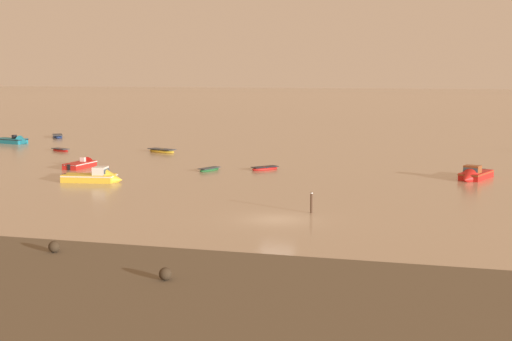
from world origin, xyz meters
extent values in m
plane|color=tan|center=(0.00, 0.00, 0.00)|extent=(800.00, 800.00, 0.00)
cube|color=brown|center=(2.16, -19.31, 0.07)|extent=(292.12, 17.98, 0.14)
sphere|color=#372A1C|center=(-9.94, -13.17, 0.47)|extent=(0.66, 0.66, 0.66)
sphere|color=#372A1C|center=(-1.60, -16.77, 0.46)|extent=(0.64, 0.64, 0.64)
ellipsoid|color=#23602D|center=(-13.06, 23.22, 0.10)|extent=(1.97, 3.09, 0.46)
cube|color=#33383F|center=(-13.06, 23.22, 0.30)|extent=(1.87, 2.86, 0.06)
cube|color=#33383F|center=(-13.06, 23.22, 0.23)|extent=(0.91, 0.49, 0.05)
cube|color=red|center=(14.06, 24.80, 0.23)|extent=(3.46, 5.12, 0.93)
cone|color=red|center=(13.22, 22.47, 0.23)|extent=(2.26, 2.03, 1.87)
cube|color=brown|center=(14.05, 24.75, 0.58)|extent=(3.53, 5.24, 0.10)
cube|color=brown|center=(13.68, 23.73, 1.06)|extent=(1.77, 1.57, 0.72)
cube|color=#384751|center=(13.49, 23.20, 1.11)|extent=(1.42, 0.72, 0.58)
cube|color=black|center=(14.85, 26.97, 0.37)|extent=(0.45, 0.40, 0.66)
ellipsoid|color=red|center=(-7.58, 25.52, 0.11)|extent=(2.93, 3.08, 0.50)
cube|color=black|center=(-7.58, 25.52, 0.33)|extent=(2.74, 2.88, 0.07)
cube|color=black|center=(-7.58, 25.52, 0.25)|extent=(0.86, 0.80, 0.05)
cube|color=#197084|center=(-50.91, 44.00, 0.24)|extent=(5.18, 3.02, 0.96)
cone|color=#197084|center=(-48.42, 43.45, 0.24)|extent=(1.90, 2.20, 1.92)
cube|color=black|center=(-50.85, 43.98, 0.60)|extent=(5.30, 3.08, 0.11)
cube|color=black|center=(-50.18, 43.84, 0.98)|extent=(0.55, 0.71, 0.53)
cube|color=red|center=(-27.46, 21.71, 0.21)|extent=(1.99, 4.30, 0.83)
cone|color=red|center=(-27.33, 23.91, 0.21)|extent=(1.73, 1.41, 1.66)
cube|color=silver|center=(-27.45, 21.76, 0.52)|extent=(2.03, 4.40, 0.09)
cube|color=silver|center=(-27.42, 22.36, 0.85)|extent=(0.57, 0.40, 0.46)
cube|color=black|center=(-27.58, 19.66, 0.33)|extent=(0.35, 0.28, 0.59)
cube|color=gold|center=(-21.60, 12.78, 0.24)|extent=(5.13, 2.71, 0.96)
cone|color=gold|center=(-19.07, 13.15, 0.24)|extent=(1.79, 2.13, 1.93)
cube|color=silver|center=(-21.54, 12.79, 0.60)|extent=(5.24, 2.76, 0.11)
cube|color=silver|center=(-20.44, 12.95, 1.09)|extent=(1.38, 1.67, 0.75)
cube|color=#384751|center=(-19.86, 13.03, 1.15)|extent=(0.47, 1.48, 0.60)
cube|color=black|center=(-23.96, 12.44, 0.38)|extent=(0.35, 0.42, 0.68)
ellipsoid|color=gold|center=(-24.80, 38.41, 0.15)|extent=(4.43, 2.85, 0.66)
cube|color=#33383F|center=(-24.80, 38.41, 0.43)|extent=(4.10, 2.70, 0.09)
cube|color=#33383F|center=(-24.80, 38.41, 0.33)|extent=(0.71, 1.30, 0.07)
ellipsoid|color=red|center=(-38.31, 36.32, 0.11)|extent=(3.28, 2.35, 0.49)
cube|color=#33383F|center=(-38.31, 36.32, 0.32)|extent=(3.05, 2.22, 0.07)
cube|color=#33383F|center=(-38.31, 36.32, 0.25)|extent=(0.61, 0.95, 0.05)
ellipsoid|color=navy|center=(-49.12, 54.02, 0.15)|extent=(3.57, 4.41, 0.68)
cube|color=#33383F|center=(-49.12, 54.02, 0.44)|extent=(3.36, 4.11, 0.09)
cube|color=#33383F|center=(-49.12, 54.02, 0.34)|extent=(1.26, 0.95, 0.07)
cylinder|color=#493323|center=(1.90, 3.06, 0.70)|extent=(0.18, 0.18, 1.75)
cylinder|color=silver|center=(1.90, 3.06, 1.51)|extent=(0.22, 0.22, 0.08)
camera|label=1|loc=(12.23, -49.92, 10.47)|focal=51.72mm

